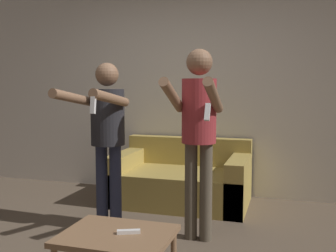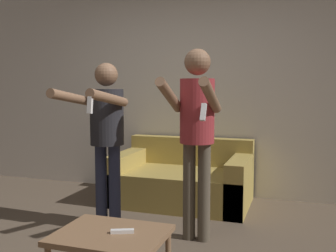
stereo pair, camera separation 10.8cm
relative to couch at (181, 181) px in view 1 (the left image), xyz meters
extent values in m
cube|color=silver|center=(-0.09, 0.50, 1.10)|extent=(6.40, 0.06, 2.70)
cube|color=#AD9347|center=(0.00, -0.04, -0.06)|extent=(1.53, 0.94, 0.38)
cube|color=#AD9347|center=(0.00, 0.35, 0.30)|extent=(1.53, 0.16, 0.34)
cube|color=#AD9347|center=(-0.66, -0.04, 0.03)|extent=(0.20, 0.94, 0.57)
cube|color=#AD9347|center=(0.66, -0.04, 0.03)|extent=(0.20, 0.94, 0.57)
cylinder|color=#282D47|center=(-0.50, -1.04, 0.15)|extent=(0.11, 0.11, 0.80)
cylinder|color=#282D47|center=(-0.36, -1.04, 0.15)|extent=(0.11, 0.11, 0.80)
cylinder|color=#232328|center=(-0.43, -1.04, 0.81)|extent=(0.31, 0.31, 0.52)
sphere|color=brown|center=(-0.43, -1.04, 1.20)|extent=(0.21, 0.21, 0.21)
cylinder|color=brown|center=(-0.60, -1.35, 1.00)|extent=(0.08, 0.62, 0.17)
cylinder|color=brown|center=(-0.25, -1.35, 1.00)|extent=(0.08, 0.62, 0.17)
cube|color=white|center=(-0.25, -1.65, 0.95)|extent=(0.04, 0.05, 0.13)
cylinder|color=brown|center=(0.36, -1.04, 0.18)|extent=(0.11, 0.11, 0.86)
cylinder|color=brown|center=(0.50, -1.04, 0.18)|extent=(0.11, 0.11, 0.86)
cylinder|color=#9E2D33|center=(0.43, -1.04, 0.88)|extent=(0.30, 0.30, 0.55)
sphere|color=brown|center=(0.43, -1.04, 1.30)|extent=(0.22, 0.22, 0.22)
cylinder|color=brown|center=(0.26, -1.28, 1.02)|extent=(0.08, 0.51, 0.29)
cylinder|color=brown|center=(0.60, -1.28, 1.02)|extent=(0.08, 0.51, 0.29)
cube|color=white|center=(0.60, -1.52, 0.91)|extent=(0.04, 0.08, 0.13)
cube|color=#846042|center=(0.12, -2.08, 0.13)|extent=(0.71, 0.56, 0.04)
cylinder|color=#846042|center=(-0.19, -1.84, -0.07)|extent=(0.04, 0.04, 0.36)
cube|color=white|center=(0.20, -2.06, 0.16)|extent=(0.15, 0.09, 0.02)
camera|label=1|loc=(1.15, -4.33, 1.09)|focal=42.00mm
camera|label=2|loc=(1.25, -4.29, 1.09)|focal=42.00mm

